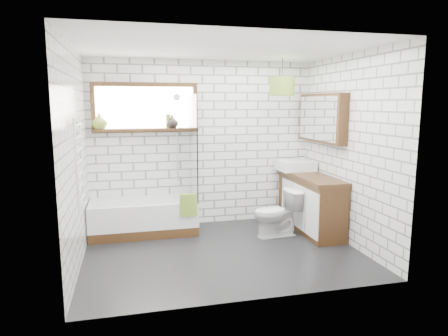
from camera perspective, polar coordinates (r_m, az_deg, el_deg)
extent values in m
cube|color=black|center=(5.18, -0.21, -11.89)|extent=(3.40, 2.60, 0.01)
cube|color=white|center=(4.88, -0.23, 16.82)|extent=(3.40, 2.60, 0.01)
cube|color=white|center=(6.14, -3.04, 3.49)|extent=(3.40, 0.01, 2.50)
cube|color=white|center=(3.63, 4.56, -0.48)|extent=(3.40, 0.01, 2.50)
cube|color=white|center=(4.78, -20.54, 1.30)|extent=(0.01, 2.60, 2.50)
cube|color=white|center=(5.52, 17.29, 2.45)|extent=(0.01, 2.60, 2.50)
cube|color=#311C0D|center=(5.97, -11.14, 8.46)|extent=(1.52, 0.16, 0.68)
cube|color=white|center=(4.78, -19.97, 0.72)|extent=(0.06, 0.52, 1.00)
cube|color=#311C0D|center=(5.97, 13.81, 6.93)|extent=(0.16, 1.20, 0.70)
cylinder|color=silver|center=(6.03, -6.72, 4.29)|extent=(0.02, 0.02, 1.30)
cube|color=white|center=(5.90, -11.39, -6.88)|extent=(1.50, 0.66, 0.49)
cube|color=white|center=(5.78, -4.43, 2.98)|extent=(0.02, 0.72, 1.50)
cube|color=olive|center=(5.57, -5.11, -5.31)|extent=(0.23, 0.06, 0.32)
cube|color=tan|center=(5.57, -5.23, -5.32)|extent=(0.20, 0.05, 0.26)
cube|color=#311C0D|center=(6.04, 12.21, -4.84)|extent=(0.47, 1.45, 0.83)
cube|color=white|center=(6.31, 10.16, 0.37)|extent=(0.53, 0.46, 0.15)
cylinder|color=silver|center=(6.37, 11.50, 0.97)|extent=(0.04, 0.04, 0.18)
imported|color=white|center=(5.70, 7.50, -6.41)|extent=(0.42, 0.68, 0.66)
imported|color=olive|center=(5.95, -17.37, 6.21)|extent=(0.25, 0.25, 0.22)
imported|color=black|center=(5.97, -7.43, 6.42)|extent=(0.24, 0.24, 0.19)
cylinder|color=olive|center=(5.97, -7.99, 6.45)|extent=(0.08, 0.08, 0.20)
cylinder|color=olive|center=(5.86, 8.28, 11.46)|extent=(0.36, 0.36, 0.26)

